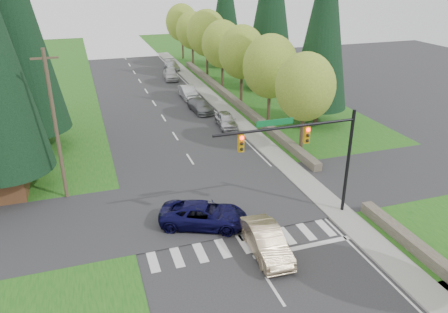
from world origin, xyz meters
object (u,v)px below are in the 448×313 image
suv_navy (204,215)px  parked_car_c (188,92)px  parked_car_e (172,66)px  parked_car_d (171,74)px  parked_car_b (200,106)px  sedan_champagne (266,241)px  parked_car_a (226,120)px

suv_navy → parked_car_c: bearing=11.6°
suv_navy → parked_car_e: bearing=14.1°
parked_car_d → parked_car_b: bearing=-84.9°
sedan_champagne → parked_car_a: 20.41m
parked_car_a → parked_car_e: size_ratio=0.88×
sedan_champagne → parked_car_c: sedan_champagne is taller
suv_navy → parked_car_e: size_ratio=1.12×
suv_navy → parked_car_a: 17.58m
parked_car_e → suv_navy: bearing=-96.8°
parked_car_c → parked_car_e: size_ratio=0.94×
sedan_champagne → suv_navy: sedan_champagne is taller
parked_car_b → parked_car_e: bearing=81.7°
parked_car_a → parked_car_b: size_ratio=0.92×
parked_car_c → parked_car_b: bearing=-89.7°
suv_navy → parked_car_d: bearing=14.8°
sedan_champagne → parked_car_e: sedan_champagne is taller
parked_car_c → parked_car_e: bearing=85.1°
parked_car_d → parked_car_e: size_ratio=0.93×
parked_car_b → parked_car_d: 15.07m
parked_car_e → parked_car_a: bearing=-87.9°
parked_car_a → parked_car_c: 10.86m
parked_car_a → parked_car_c: bearing=100.6°
parked_car_a → parked_car_b: bearing=105.9°
sedan_champagne → parked_car_b: 25.61m
parked_car_a → sedan_champagne: bearing=-97.6°
suv_navy → parked_car_a: (6.91, 16.16, -0.03)m
suv_navy → parked_car_c: (5.86, 26.97, 0.00)m
parked_car_b → parked_car_c: size_ratio=1.01×
sedan_champagne → suv_navy: (-2.46, 3.75, -0.03)m
parked_car_e → parked_car_c: bearing=-92.3°
suv_navy → parked_car_e: suv_navy is taller
parked_car_b → parked_car_d: bearing=85.6°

